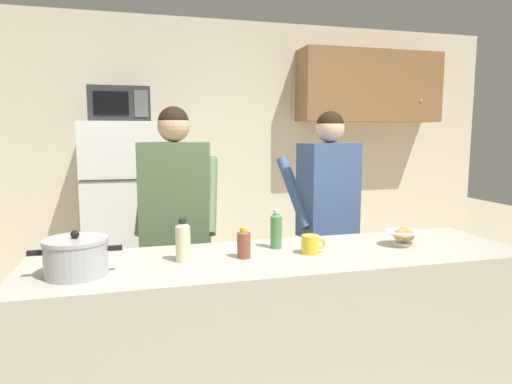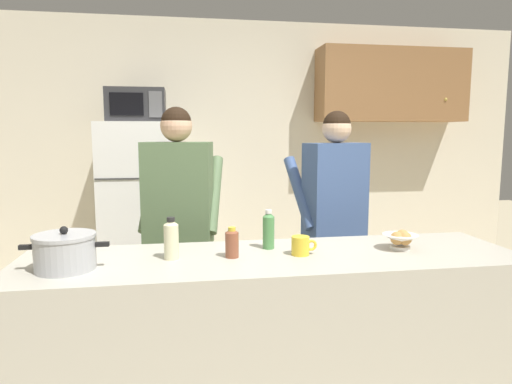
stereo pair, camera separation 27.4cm
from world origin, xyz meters
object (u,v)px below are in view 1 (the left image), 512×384
bottle_mid_counter (183,241)px  bottle_near_edge (277,229)px  person_by_sink (328,201)px  bread_bowl (403,236)px  person_near_pot (176,208)px  bottle_far_corner (244,243)px  refrigerator (124,218)px  cooking_pot (76,257)px  coffee_mug (311,244)px  microwave (120,105)px

bottle_mid_counter → bottle_near_edge: bearing=13.4°
person_by_sink → bottle_near_edge: size_ratio=8.05×
bread_bowl → bottle_near_edge: 0.69m
person_near_pot → person_by_sink: 1.07m
bottle_mid_counter → bottle_far_corner: bottle_mid_counter is taller
person_near_pot → bottle_mid_counter: size_ratio=8.18×
person_near_pot → bread_bowl: (1.16, -0.73, -0.09)m
person_near_pot → person_by_sink: person_near_pot is taller
refrigerator → person_near_pot: 1.19m
cooking_pot → bottle_mid_counter: (0.47, 0.10, 0.02)m
refrigerator → person_by_sink: 1.78m
bottle_far_corner → bottle_near_edge: bearing=32.0°
coffee_mug → bottle_mid_counter: bearing=177.3°
microwave → cooking_pot: microwave is taller
bottle_near_edge → person_by_sink: bearing=48.3°
microwave → bottle_mid_counter: microwave is taller
microwave → coffee_mug: 2.22m
person_by_sink → bottle_mid_counter: bearing=-144.6°
bread_bowl → bottle_near_edge: (-0.68, 0.13, 0.05)m
refrigerator → person_by_sink: bearing=-36.8°
coffee_mug → bottle_mid_counter: bottle_mid_counter is taller
coffee_mug → bread_bowl: bread_bowl is taller
person_near_pot → bottle_far_corner: 0.78m
coffee_mug → bread_bowl: size_ratio=0.70×
refrigerator → bread_bowl: 2.38m
person_near_pot → bottle_far_corner: bearing=-70.0°
person_near_pot → coffee_mug: size_ratio=12.92×
refrigerator → bottle_mid_counter: bearing=-80.2°
refrigerator → person_near_pot: size_ratio=0.96×
cooking_pot → bottle_near_edge: bottle_near_edge is taller
coffee_mug → bread_bowl: bearing=1.9°
microwave → person_near_pot: (0.34, -1.09, -0.70)m
person_near_pot → bottle_near_edge: 0.77m
refrigerator → bottle_near_edge: 1.91m
cooking_pot → bottle_near_edge: bearing=12.6°
microwave → bread_bowl: bearing=-50.5°
person_by_sink → bottle_mid_counter: (-1.10, -0.78, -0.03)m
refrigerator → coffee_mug: bearing=-62.8°
refrigerator → person_near_pot: (0.34, -1.12, 0.25)m
bottle_mid_counter → bottle_far_corner: 0.30m
coffee_mug → bottle_far_corner: size_ratio=0.86×
bottle_near_edge → cooking_pot: bearing=-167.4°
refrigerator → bottle_far_corner: size_ratio=10.69×
person_near_pot → coffee_mug: (0.61, -0.75, -0.09)m
person_near_pot → bottle_far_corner: person_near_pot is taller
person_near_pot → cooking_pot: (-0.50, -0.81, -0.06)m
cooking_pot → bottle_far_corner: cooking_pot is taller
bread_bowl → bottle_mid_counter: (-1.19, 0.01, 0.05)m
coffee_mug → bottle_far_corner: bottle_far_corner is taller
refrigerator → bread_bowl: refrigerator is taller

